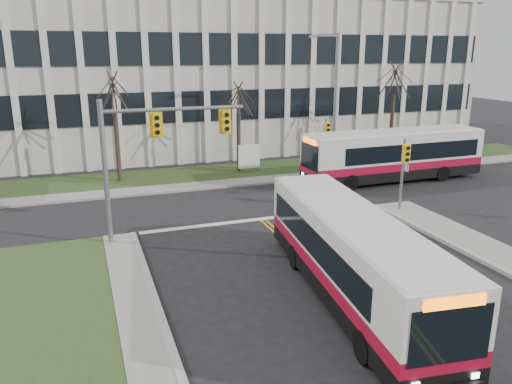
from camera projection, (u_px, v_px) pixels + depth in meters
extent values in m
plane|color=black|center=(343.00, 291.00, 17.36)|extent=(120.00, 120.00, 0.00)
cube|color=#9E9B93|center=(296.00, 177.00, 32.73)|extent=(44.00, 1.60, 0.14)
cube|color=#2F4C20|center=(280.00, 168.00, 35.27)|extent=(44.00, 5.00, 0.12)
cube|color=silver|center=(230.00, 75.00, 44.54)|extent=(40.00, 16.00, 12.00)
cylinder|color=slate|center=(106.00, 175.00, 20.69)|extent=(0.22, 0.22, 6.20)
cylinder|color=slate|center=(175.00, 109.00, 20.95)|extent=(6.00, 0.16, 0.16)
cube|color=yellow|center=(157.00, 125.00, 20.72)|extent=(0.34, 0.24, 0.92)
cube|color=yellow|center=(226.00, 121.00, 21.68)|extent=(0.34, 0.24, 0.92)
cylinder|color=slate|center=(402.00, 176.00, 25.51)|extent=(0.14, 0.14, 3.80)
cube|color=yellow|center=(406.00, 154.00, 25.00)|extent=(0.34, 0.24, 0.92)
cylinder|color=slate|center=(325.00, 147.00, 33.22)|extent=(0.14, 0.14, 3.80)
cube|color=yellow|center=(327.00, 129.00, 32.71)|extent=(0.34, 0.24, 0.92)
cylinder|color=slate|center=(335.00, 105.00, 33.44)|extent=(0.20, 0.20, 9.20)
cylinder|color=slate|center=(326.00, 36.00, 31.95)|extent=(1.80, 0.14, 0.14)
cube|color=slate|center=(313.00, 36.00, 31.67)|extent=(0.50, 0.25, 0.18)
cylinder|color=slate|center=(241.00, 167.00, 33.70)|extent=(0.08, 0.08, 1.00)
cylinder|color=slate|center=(257.00, 166.00, 34.09)|extent=(0.08, 0.08, 1.00)
cube|color=white|center=(249.00, 156.00, 33.70)|extent=(1.50, 0.12, 1.60)
cylinder|color=#42352B|center=(118.00, 147.00, 31.11)|extent=(0.28, 0.28, 4.62)
cylinder|color=#42352B|center=(239.00, 143.00, 33.95)|extent=(0.28, 0.28, 4.09)
cylinder|color=#42352B|center=(391.00, 128.00, 37.52)|extent=(0.28, 0.28, 4.95)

